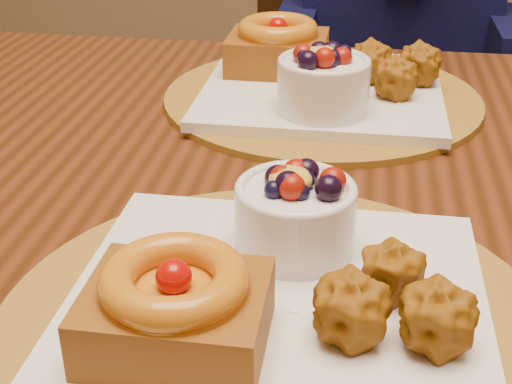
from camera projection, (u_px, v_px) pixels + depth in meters
dining_table at (302, 252)px, 0.71m from camera, size 1.60×0.90×0.76m
place_setting_near at (272, 296)px, 0.47m from camera, size 0.38×0.38×0.09m
place_setting_far at (319, 79)px, 0.84m from camera, size 0.38×0.38×0.09m
chair_far at (337, 122)px, 1.45m from camera, size 0.53×0.53×0.91m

